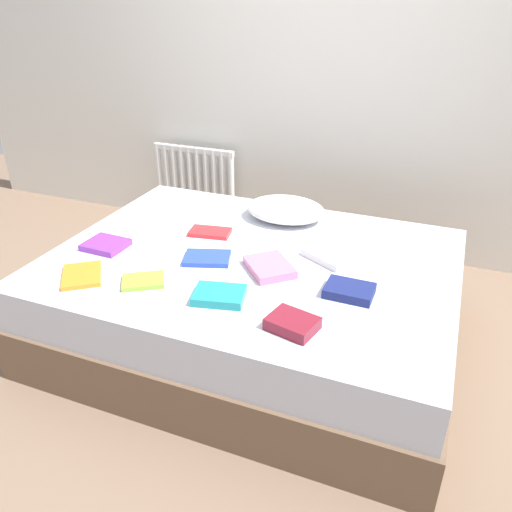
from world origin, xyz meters
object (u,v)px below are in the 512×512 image
Objects in this scene: textbook_lime at (143,281)px; textbook_white at (328,256)px; textbook_navy at (349,291)px; textbook_maroon at (292,324)px; textbook_blue at (207,258)px; radiator at (195,181)px; textbook_purple at (106,245)px; textbook_pink at (269,267)px; textbook_red at (210,232)px; bed at (252,300)px; textbook_teal at (219,295)px; textbook_orange at (82,275)px; pillow at (286,209)px.

textbook_white is at bearing 4.26° from textbook_lime.
textbook_navy reaches higher than textbook_lime.
textbook_white is 1.29× the size of textbook_maroon.
radiator is at bearing 101.90° from textbook_blue.
textbook_pink reaches higher than textbook_purple.
radiator is 1.71m from textbook_pink.
textbook_navy reaches higher than textbook_red.
textbook_maroon is (0.37, -0.50, 0.28)m from bed.
radiator is (-0.97, 1.20, 0.13)m from bed.
textbook_teal reaches higher than textbook_orange.
pillow is at bearing 149.33° from textbook_pink.
textbook_blue is 1.20× the size of textbook_maroon.
textbook_orange is (-0.67, -0.07, -0.01)m from textbook_teal.
textbook_navy reaches higher than textbook_teal.
textbook_teal is at bearing -58.62° from radiator.
textbook_orange is at bearing -120.58° from textbook_white.
textbook_pink is at bearing 57.24° from textbook_teal.
textbook_blue is (-0.19, -0.62, -0.05)m from pillow.
bed is 0.61m from textbook_lime.
textbook_blue is (0.55, 0.07, -0.00)m from textbook_purple.
textbook_lime is (-0.36, -0.42, 0.26)m from bed.
textbook_lime is 0.78× the size of textbook_pink.
textbook_white reaches higher than textbook_lime.
textbook_maroon is (0.37, -1.01, -0.03)m from pillow.
textbook_purple is at bearing -165.68° from bed.
textbook_pink is at bearing -15.66° from textbook_blue.
textbook_pink reaches higher than bed.
bed is 1.55m from radiator.
textbook_navy reaches higher than textbook_pink.
textbook_orange is at bearing -79.42° from radiator.
textbook_maroon reaches higher than textbook_pink.
textbook_white is (0.36, -0.39, -0.04)m from pillow.
textbook_blue is at bearing -76.01° from textbook_red.
textbook_navy reaches higher than textbook_orange.
textbook_pink is at bearing -49.87° from radiator.
textbook_maroon is at bearing -53.59° from textbook_red.
textbook_pink is 0.33m from textbook_teal.
textbook_white reaches higher than textbook_red.
bed is 8.99× the size of textbook_blue.
bed is 0.44m from textbook_red.
textbook_teal reaches higher than textbook_purple.
textbook_navy is at bearing -31.28° from textbook_red.
textbook_pink is (0.13, -0.61, -0.04)m from pillow.
radiator reaches higher than textbook_teal.
textbook_purple is at bearing 168.88° from textbook_blue.
pillow is 2.44× the size of textbook_lime.
textbook_teal is 0.37m from textbook_maroon.
radiator is 1.44× the size of pillow.
bed is at bearing 89.51° from textbook_orange.
pillow reaches higher than textbook_red.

